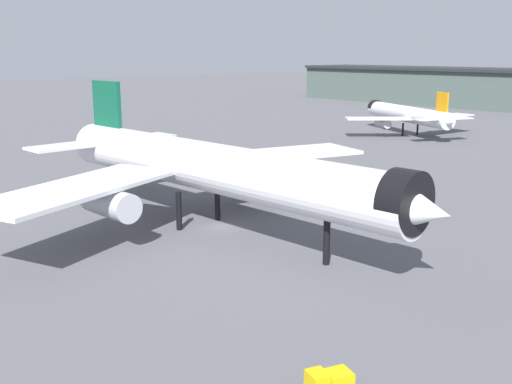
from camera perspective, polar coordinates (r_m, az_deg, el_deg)
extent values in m
plane|color=#56565B|center=(80.81, -3.45, -3.36)|extent=(900.00, 900.00, 0.00)
cylinder|color=white|center=(78.05, -4.17, 2.33)|extent=(59.91, 10.72, 6.41)
cone|color=white|center=(59.26, 15.02, -1.59)|extent=(7.49, 6.78, 6.28)
cone|color=white|center=(102.22, -15.19, 4.49)|extent=(8.76, 6.68, 6.09)
cylinder|color=black|center=(59.77, 13.99, -0.93)|extent=(3.35, 6.67, 6.48)
cube|color=white|center=(92.77, 1.77, 3.59)|extent=(15.68, 28.32, 0.51)
cylinder|color=#B7BAC1|center=(89.90, 1.01, 1.92)|extent=(8.58, 4.12, 3.53)
cube|color=white|center=(72.73, -16.54, 0.36)|extent=(18.95, 28.44, 0.51)
cylinder|color=#B7BAC1|center=(73.53, -13.70, -1.02)|extent=(8.58, 4.12, 3.53)
cube|color=#0F5138|center=(97.51, -13.96, 7.20)|extent=(7.18, 1.16, 10.26)
cube|color=white|center=(102.75, -10.84, 5.12)|extent=(6.13, 11.09, 0.38)
cube|color=white|center=(95.74, -17.75, 4.15)|extent=(6.13, 11.09, 0.38)
cylinder|color=black|center=(66.62, 6.73, -4.76)|extent=(0.77, 0.77, 5.13)
cylinder|color=black|center=(83.65, -3.70, -0.97)|extent=(0.77, 0.77, 5.13)
cylinder|color=black|center=(79.53, -7.35, -1.80)|extent=(0.77, 0.77, 5.13)
cylinder|color=silver|center=(175.88, 14.20, 7.20)|extent=(37.22, 19.29, 4.48)
cone|color=silver|center=(192.48, 11.19, 7.83)|extent=(6.26, 5.98, 4.39)
cone|color=silver|center=(159.88, 17.82, 6.40)|extent=(7.03, 6.21, 4.26)
cylinder|color=black|center=(191.67, 11.32, 7.90)|extent=(3.63, 4.95, 4.53)
cube|color=silver|center=(167.87, 11.52, 6.87)|extent=(16.07, 17.13, 0.36)
cylinder|color=#B7BAC1|center=(169.85, 11.97, 6.42)|extent=(5.93, 4.39, 2.46)
cube|color=silver|center=(179.44, 17.69, 6.91)|extent=(7.71, 17.84, 0.36)
cylinder|color=#B7BAC1|center=(179.16, 16.93, 6.47)|extent=(5.93, 4.39, 2.46)
cube|color=orange|center=(162.05, 17.28, 7.80)|extent=(4.43, 2.23, 7.17)
cube|color=silver|center=(159.15, 15.99, 6.66)|extent=(5.92, 7.75, 0.27)
cube|color=silver|center=(164.37, 18.68, 6.67)|extent=(5.92, 7.75, 0.27)
cylinder|color=black|center=(186.86, 12.15, 6.39)|extent=(0.54, 0.54, 3.59)
cylinder|color=black|center=(173.46, 13.79, 5.80)|extent=(0.54, 0.54, 3.59)
cylinder|color=black|center=(175.94, 15.11, 5.82)|extent=(0.54, 0.54, 3.59)
cube|color=#E5B70C|center=(42.81, 5.90, -17.42)|extent=(1.90, 1.69, 1.20)
cube|color=#1E2D38|center=(42.44, 5.20, -17.32)|extent=(1.31, 0.46, 0.60)
cube|color=#E5B70C|center=(43.58, 7.73, -17.11)|extent=(2.09, 2.30, 0.90)
cylinder|color=black|center=(44.79, 7.76, -17.32)|extent=(0.47, 0.75, 0.70)
cone|color=#F2600C|center=(104.82, -22.50, -0.33)|extent=(0.50, 0.50, 0.62)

